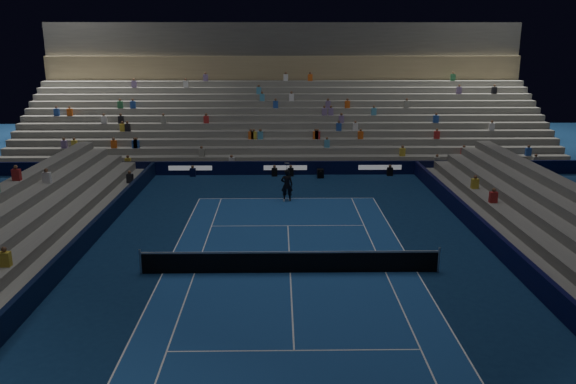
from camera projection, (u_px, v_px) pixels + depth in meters
The scene contains 9 objects.
ground at pixel (290, 273), 24.75m from camera, with size 90.00×90.00×0.00m, color #0C2448.
court_surface at pixel (290, 273), 24.74m from camera, with size 10.97×23.77×0.01m, color navy.
sponsor_barrier_far at pixel (285, 168), 42.48m from camera, with size 44.00×0.25×1.00m, color black.
sponsor_barrier_east at pixel (515, 261), 24.76m from camera, with size 0.25×37.00×1.00m, color #080932.
sponsor_barrier_west at pixel (63, 263), 24.47m from camera, with size 0.25×37.00×1.00m, color black.
grandstand_main at pixel (284, 113), 50.82m from camera, with size 44.00×15.20×11.20m.
tennis_net at pixel (290, 262), 24.61m from camera, with size 12.90×0.10×1.10m.
tennis_player at pixel (287, 185), 35.45m from camera, with size 0.74×0.48×2.02m, color black.
broadcast_camera at pixel (320, 173), 41.58m from camera, with size 0.48×0.93×0.62m.
Camera 1 is at (-0.46, -23.00, 9.77)m, focal length 35.84 mm.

